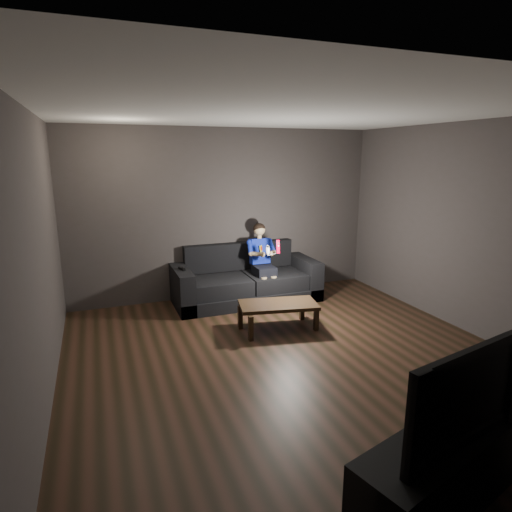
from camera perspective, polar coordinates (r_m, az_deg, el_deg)
name	(u,v)px	position (r m, az deg, el deg)	size (l,w,h in m)	color
floor	(291,358)	(5.07, 4.75, -13.37)	(5.00, 5.00, 0.00)	black
back_wall	(226,214)	(6.93, -3.96, 5.62)	(5.00, 0.04, 2.70)	#3B3533
front_wall	(493,329)	(2.70, 29.00, -8.49)	(5.00, 0.04, 2.70)	#3B3533
left_wall	(36,263)	(4.22, -27.25, -0.86)	(0.04, 5.00, 2.70)	#3B3533
right_wall	(470,229)	(6.13, 26.67, 3.22)	(0.04, 5.00, 2.70)	#3B3533
ceiling	(297,112)	(4.55, 5.43, 18.62)	(5.00, 5.00, 0.02)	silver
sofa	(245,283)	(6.84, -1.44, -3.57)	(2.28, 0.98, 0.88)	black
child	(262,255)	(6.76, 0.79, 0.13)	(0.45, 0.56, 1.11)	black
wii_remote_red	(278,247)	(6.35, 2.93, 1.25)	(0.06, 0.08, 0.21)	#C30026
nunchuk_white	(268,250)	(6.31, 1.57, 0.80)	(0.07, 0.10, 0.16)	silver
wii_remote_black	(182,269)	(6.42, -9.87, -1.68)	(0.08, 0.17, 0.03)	black
coffee_table	(278,307)	(5.70, 2.97, -6.77)	(1.09, 0.69, 0.37)	black
media_console	(443,470)	(3.36, 23.66, -24.72)	(1.47, 0.42, 0.52)	black
tv	(452,389)	(3.05, 24.72, -15.84)	(1.14, 0.15, 0.66)	black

